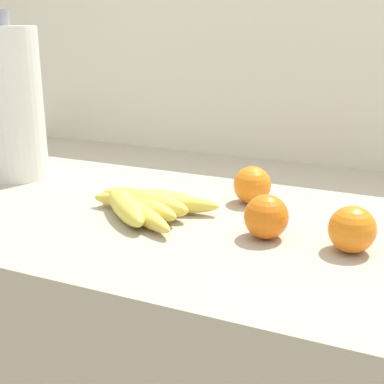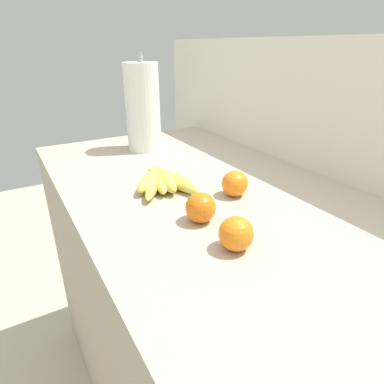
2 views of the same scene
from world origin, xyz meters
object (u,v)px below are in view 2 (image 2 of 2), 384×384
Objects in this scene: orange_far_right at (236,234)px; orange_center at (201,208)px; banana_bunch at (162,180)px; orange_back_left at (235,184)px; paper_towel_roll at (143,108)px.

orange_far_right is 0.12m from orange_center.
orange_far_right reaches higher than banana_bunch.
banana_bunch is 3.34× the size of orange_back_left.
orange_center is at bearing -10.84° from paper_towel_roll.
orange_center is (0.07, -0.14, 0.00)m from orange_back_left.
banana_bunch is at bearing 178.20° from orange_far_right.
banana_bunch is 0.20m from orange_back_left.
orange_far_right is 0.20× the size of paper_towel_roll.
banana_bunch is at bearing -138.37° from orange_back_left.
paper_towel_roll is at bearing -175.71° from orange_back_left.
orange_center is 0.20× the size of paper_towel_roll.
orange_back_left is 0.16m from orange_center.
paper_towel_roll reaches higher than orange_back_left.
banana_bunch is 0.67× the size of paper_towel_roll.
orange_far_right is (0.19, -0.14, -0.00)m from orange_back_left.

